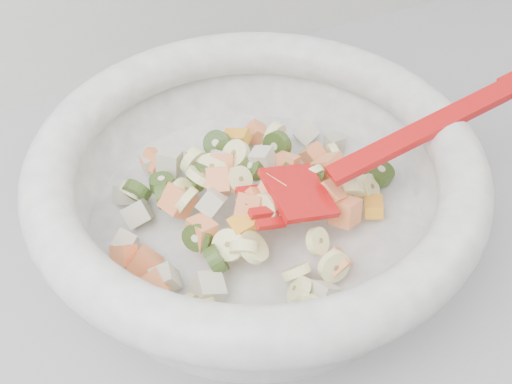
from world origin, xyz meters
name	(u,v)px	position (x,y,z in m)	size (l,w,h in m)	color
mixing_bowl	(256,183)	(0.19, 1.45, 0.96)	(0.43, 0.38, 0.12)	white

